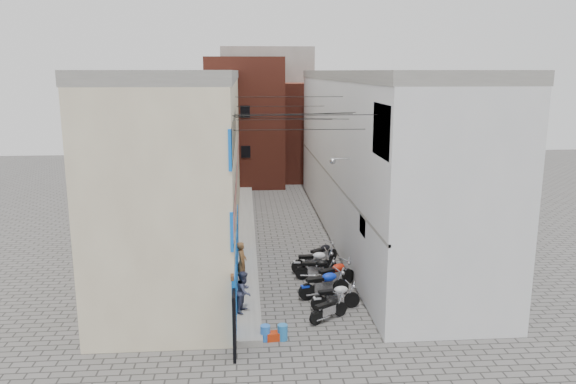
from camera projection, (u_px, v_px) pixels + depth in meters
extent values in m
plane|color=#5C5A56|center=(311.00, 346.00, 18.72)|extent=(90.00, 90.00, 0.00)
cube|color=gray|center=(247.00, 233.00, 31.20)|extent=(0.90, 26.00, 0.25)
cube|color=#C3B293|center=(191.00, 161.00, 30.10)|extent=(5.00, 26.00, 8.50)
cube|color=tan|center=(237.00, 165.00, 30.34)|extent=(0.10, 26.00, 0.80)
cube|color=blue|center=(236.00, 262.00, 23.02)|extent=(0.12, 10.20, 2.40)
cube|color=blue|center=(233.00, 166.00, 22.17)|extent=(0.10, 10.20, 4.00)
cube|color=gray|center=(187.00, 75.00, 29.15)|extent=(5.10, 26.00, 0.50)
cube|color=black|center=(234.00, 323.00, 17.90)|extent=(0.10, 1.20, 2.20)
cube|color=silver|center=(374.00, 158.00, 30.87)|extent=(5.00, 26.00, 8.50)
cube|color=blue|center=(383.00, 131.00, 18.89)|extent=(0.10, 2.40, 1.80)
cube|color=white|center=(364.00, 225.00, 22.18)|extent=(0.08, 1.00, 0.70)
cylinder|color=#B2B2B7|center=(342.00, 159.00, 24.60)|extent=(0.80, 0.06, 0.06)
sphere|color=#B2B2B7|center=(333.00, 161.00, 24.59)|extent=(0.28, 0.28, 0.28)
cube|color=gray|center=(377.00, 75.00, 29.91)|extent=(5.10, 26.00, 0.50)
cube|color=gray|center=(329.00, 174.00, 30.86)|extent=(0.10, 26.00, 0.12)
cube|color=maroon|center=(245.00, 122.00, 44.79)|extent=(6.00, 6.00, 10.00)
cube|color=maroon|center=(305.00, 131.00, 47.33)|extent=(5.00, 6.00, 8.00)
cube|color=gray|center=(267.00, 110.00, 50.68)|extent=(8.00, 5.00, 11.00)
cube|color=black|center=(272.00, 174.00, 43.02)|extent=(2.00, 0.30, 2.40)
cylinder|color=black|center=(306.00, 115.00, 19.08)|extent=(5.20, 0.02, 0.02)
cylinder|color=black|center=(300.00, 130.00, 21.17)|extent=(5.20, 0.02, 0.02)
cylinder|color=black|center=(294.00, 114.00, 23.53)|extent=(5.20, 0.02, 0.02)
cylinder|color=black|center=(289.00, 97.00, 25.83)|extent=(5.20, 0.02, 0.02)
cylinder|color=black|center=(285.00, 120.00, 29.03)|extent=(5.20, 0.02, 0.02)
cylinder|color=black|center=(281.00, 106.00, 31.85)|extent=(5.20, 0.02, 0.02)
cylinder|color=black|center=(298.00, 114.00, 22.04)|extent=(5.65, 2.07, 0.02)
cylinder|color=black|center=(291.00, 118.00, 25.05)|extent=(5.80, 1.58, 0.02)
imported|color=brown|center=(242.00, 262.00, 23.52)|extent=(0.49, 0.68, 1.74)
imported|color=#383C55|center=(244.00, 292.00, 20.64)|extent=(0.81, 0.91, 1.55)
cylinder|color=blue|center=(265.00, 333.00, 19.03)|extent=(0.38, 0.38, 0.54)
cylinder|color=#2470B5|center=(283.00, 332.00, 19.08)|extent=(0.42, 0.42, 0.54)
cube|color=#AF2B0C|center=(273.00, 336.00, 19.08)|extent=(0.48, 0.39, 0.28)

